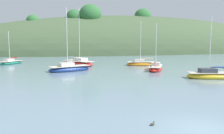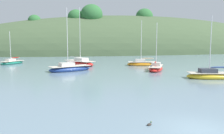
{
  "view_description": "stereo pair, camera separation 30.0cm",
  "coord_description": "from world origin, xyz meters",
  "px_view_note": "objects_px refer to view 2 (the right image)",
  "views": [
    {
      "loc": [
        -7.76,
        -10.09,
        4.83
      ],
      "look_at": [
        0.0,
        20.0,
        1.2
      ],
      "focal_mm": 35.86,
      "sensor_mm": 36.0,
      "label": 1
    },
    {
      "loc": [
        -7.47,
        -10.17,
        4.83
      ],
      "look_at": [
        0.0,
        20.0,
        1.2
      ],
      "focal_mm": 35.86,
      "sensor_mm": 36.0,
      "label": 2
    }
  ],
  "objects_px": {
    "sailboat_orange_cutter": "(156,68)",
    "sailboat_navy_dinghy": "(70,68)",
    "sailboat_teal_outer": "(79,63)",
    "sailboat_white_near": "(211,75)",
    "duck_lead": "(149,124)",
    "sailboat_grey_yawl": "(12,62)",
    "sailboat_black_sloop": "(142,64)"
  },
  "relations": [
    {
      "from": "sailboat_navy_dinghy",
      "to": "sailboat_orange_cutter",
      "type": "height_order",
      "value": "sailboat_navy_dinghy"
    },
    {
      "from": "sailboat_navy_dinghy",
      "to": "sailboat_black_sloop",
      "type": "height_order",
      "value": "sailboat_navy_dinghy"
    },
    {
      "from": "sailboat_orange_cutter",
      "to": "sailboat_navy_dinghy",
      "type": "bearing_deg",
      "value": 169.66
    },
    {
      "from": "sailboat_orange_cutter",
      "to": "duck_lead",
      "type": "xyz_separation_m",
      "value": [
        -10.75,
        -22.27,
        -0.33
      ]
    },
    {
      "from": "sailboat_orange_cutter",
      "to": "duck_lead",
      "type": "bearing_deg",
      "value": -115.77
    },
    {
      "from": "sailboat_grey_yawl",
      "to": "sailboat_navy_dinghy",
      "type": "xyz_separation_m",
      "value": [
        11.15,
        -14.08,
        0.07
      ]
    },
    {
      "from": "sailboat_grey_yawl",
      "to": "sailboat_teal_outer",
      "type": "bearing_deg",
      "value": -23.4
    },
    {
      "from": "sailboat_black_sloop",
      "to": "sailboat_white_near",
      "type": "bearing_deg",
      "value": -80.06
    },
    {
      "from": "sailboat_black_sloop",
      "to": "duck_lead",
      "type": "bearing_deg",
      "value": -110.84
    },
    {
      "from": "sailboat_white_near",
      "to": "sailboat_orange_cutter",
      "type": "relative_size",
      "value": 1.02
    },
    {
      "from": "sailboat_navy_dinghy",
      "to": "duck_lead",
      "type": "distance_m",
      "value": 25.0
    },
    {
      "from": "duck_lead",
      "to": "sailboat_grey_yawl",
      "type": "bearing_deg",
      "value": 110.14
    },
    {
      "from": "sailboat_grey_yawl",
      "to": "sailboat_white_near",
      "type": "distance_m",
      "value": 38.42
    },
    {
      "from": "sailboat_black_sloop",
      "to": "duck_lead",
      "type": "distance_m",
      "value": 31.82
    },
    {
      "from": "sailboat_teal_outer",
      "to": "sailboat_black_sloop",
      "type": "relative_size",
      "value": 1.28
    },
    {
      "from": "sailboat_white_near",
      "to": "sailboat_black_sloop",
      "type": "xyz_separation_m",
      "value": [
        -2.92,
        16.64,
        -0.01
      ]
    },
    {
      "from": "sailboat_teal_outer",
      "to": "sailboat_navy_dinghy",
      "type": "bearing_deg",
      "value": -105.93
    },
    {
      "from": "sailboat_navy_dinghy",
      "to": "sailboat_orange_cutter",
      "type": "bearing_deg",
      "value": -10.34
    },
    {
      "from": "sailboat_navy_dinghy",
      "to": "sailboat_white_near",
      "type": "height_order",
      "value": "sailboat_navy_dinghy"
    },
    {
      "from": "sailboat_white_near",
      "to": "duck_lead",
      "type": "bearing_deg",
      "value": -137.37
    },
    {
      "from": "sailboat_white_near",
      "to": "duck_lead",
      "type": "distance_m",
      "value": 19.35
    },
    {
      "from": "sailboat_grey_yawl",
      "to": "duck_lead",
      "type": "height_order",
      "value": "sailboat_grey_yawl"
    },
    {
      "from": "sailboat_teal_outer",
      "to": "sailboat_navy_dinghy",
      "type": "xyz_separation_m",
      "value": [
        -2.35,
        -8.24,
        -0.04
      ]
    },
    {
      "from": "sailboat_teal_outer",
      "to": "sailboat_white_near",
      "type": "height_order",
      "value": "sailboat_teal_outer"
    },
    {
      "from": "sailboat_teal_outer",
      "to": "sailboat_orange_cutter",
      "type": "xyz_separation_m",
      "value": [
        11.51,
        -10.77,
        -0.07
      ]
    },
    {
      "from": "sailboat_teal_outer",
      "to": "sailboat_white_near",
      "type": "relative_size",
      "value": 1.41
    },
    {
      "from": "sailboat_orange_cutter",
      "to": "duck_lead",
      "type": "distance_m",
      "value": 24.73
    },
    {
      "from": "sailboat_grey_yawl",
      "to": "sailboat_white_near",
      "type": "height_order",
      "value": "sailboat_white_near"
    },
    {
      "from": "sailboat_black_sloop",
      "to": "sailboat_orange_cutter",
      "type": "xyz_separation_m",
      "value": [
        -0.57,
        -7.47,
        0.0
      ]
    },
    {
      "from": "sailboat_grey_yawl",
      "to": "duck_lead",
      "type": "xyz_separation_m",
      "value": [
        14.26,
        -38.88,
        -0.3
      ]
    },
    {
      "from": "sailboat_teal_outer",
      "to": "sailboat_grey_yawl",
      "type": "bearing_deg",
      "value": 156.6
    },
    {
      "from": "sailboat_teal_outer",
      "to": "sailboat_grey_yawl",
      "type": "distance_m",
      "value": 14.71
    }
  ]
}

